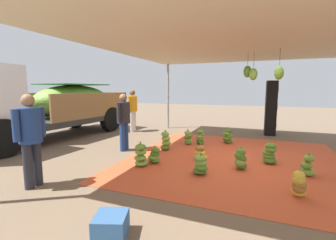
{
  "coord_description": "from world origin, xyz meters",
  "views": [
    {
      "loc": [
        -5.91,
        -0.57,
        1.75
      ],
      "look_at": [
        0.64,
        2.04,
        0.81
      ],
      "focal_mm": 25.01,
      "sensor_mm": 36.0,
      "label": 1
    }
  ],
  "objects_px": {
    "banana_bunch_1": "(228,136)",
    "banana_bunch_10": "(200,153)",
    "worker_0": "(133,107)",
    "banana_bunch_0": "(299,185)",
    "banana_bunch_11": "(154,156)",
    "speaker_stack": "(271,108)",
    "banana_bunch_3": "(270,154)",
    "worker_2": "(124,118)",
    "banana_bunch_7": "(188,138)",
    "banana_bunch_8": "(200,137)",
    "banana_bunch_6": "(141,156)",
    "worker_1": "(30,134)",
    "banana_bunch_12": "(200,165)",
    "banana_bunch_4": "(166,141)",
    "banana_bunch_2": "(308,166)",
    "banana_bunch_5": "(241,159)",
    "cargo_truck_main": "(43,104)",
    "crate_0": "(111,226)"
  },
  "relations": [
    {
      "from": "banana_bunch_4",
      "to": "banana_bunch_10",
      "type": "distance_m",
      "value": 1.28
    },
    {
      "from": "banana_bunch_12",
      "to": "banana_bunch_7",
      "type": "bearing_deg",
      "value": 22.45
    },
    {
      "from": "banana_bunch_4",
      "to": "banana_bunch_5",
      "type": "height_order",
      "value": "banana_bunch_4"
    },
    {
      "from": "banana_bunch_0",
      "to": "banana_bunch_11",
      "type": "xyz_separation_m",
      "value": [
        0.72,
        2.91,
        -0.04
      ]
    },
    {
      "from": "banana_bunch_12",
      "to": "crate_0",
      "type": "relative_size",
      "value": 1.17
    },
    {
      "from": "banana_bunch_7",
      "to": "worker_1",
      "type": "distance_m",
      "value": 4.48
    },
    {
      "from": "banana_bunch_10",
      "to": "worker_0",
      "type": "bearing_deg",
      "value": 51.43
    },
    {
      "from": "speaker_stack",
      "to": "banana_bunch_5",
      "type": "bearing_deg",
      "value": 171.07
    },
    {
      "from": "banana_bunch_11",
      "to": "speaker_stack",
      "type": "relative_size",
      "value": 0.2
    },
    {
      "from": "worker_0",
      "to": "banana_bunch_12",
      "type": "bearing_deg",
      "value": -135.12
    },
    {
      "from": "banana_bunch_7",
      "to": "banana_bunch_2",
      "type": "bearing_deg",
      "value": -119.21
    },
    {
      "from": "banana_bunch_7",
      "to": "banana_bunch_8",
      "type": "height_order",
      "value": "banana_bunch_8"
    },
    {
      "from": "banana_bunch_10",
      "to": "worker_0",
      "type": "xyz_separation_m",
      "value": [
        2.84,
        3.56,
        0.82
      ]
    },
    {
      "from": "banana_bunch_0",
      "to": "banana_bunch_10",
      "type": "distance_m",
      "value": 2.41
    },
    {
      "from": "banana_bunch_1",
      "to": "banana_bunch_10",
      "type": "distance_m",
      "value": 2.12
    },
    {
      "from": "banana_bunch_6",
      "to": "banana_bunch_10",
      "type": "relative_size",
      "value": 1.38
    },
    {
      "from": "banana_bunch_4",
      "to": "worker_0",
      "type": "distance_m",
      "value": 3.41
    },
    {
      "from": "banana_bunch_1",
      "to": "speaker_stack",
      "type": "distance_m",
      "value": 2.59
    },
    {
      "from": "banana_bunch_3",
      "to": "banana_bunch_10",
      "type": "height_order",
      "value": "banana_bunch_3"
    },
    {
      "from": "banana_bunch_7",
      "to": "crate_0",
      "type": "bearing_deg",
      "value": -174.14
    },
    {
      "from": "banana_bunch_6",
      "to": "worker_0",
      "type": "height_order",
      "value": "worker_0"
    },
    {
      "from": "banana_bunch_0",
      "to": "cargo_truck_main",
      "type": "distance_m",
      "value": 7.87
    },
    {
      "from": "banana_bunch_7",
      "to": "banana_bunch_8",
      "type": "xyz_separation_m",
      "value": [
        0.21,
        -0.34,
        0.02
      ]
    },
    {
      "from": "banana_bunch_0",
      "to": "worker_0",
      "type": "distance_m",
      "value": 7.01
    },
    {
      "from": "banana_bunch_2",
      "to": "worker_0",
      "type": "distance_m",
      "value": 6.65
    },
    {
      "from": "banana_bunch_11",
      "to": "banana_bunch_5",
      "type": "bearing_deg",
      "value": -80.97
    },
    {
      "from": "banana_bunch_3",
      "to": "banana_bunch_7",
      "type": "xyz_separation_m",
      "value": [
        1.09,
        2.33,
        -0.03
      ]
    },
    {
      "from": "speaker_stack",
      "to": "banana_bunch_3",
      "type": "bearing_deg",
      "value": 178.31
    },
    {
      "from": "banana_bunch_8",
      "to": "banana_bunch_10",
      "type": "xyz_separation_m",
      "value": [
        -1.63,
        -0.41,
        -0.05
      ]
    },
    {
      "from": "banana_bunch_10",
      "to": "crate_0",
      "type": "distance_m",
      "value": 3.37
    },
    {
      "from": "cargo_truck_main",
      "to": "worker_1",
      "type": "height_order",
      "value": "cargo_truck_main"
    },
    {
      "from": "banana_bunch_10",
      "to": "worker_1",
      "type": "xyz_separation_m",
      "value": [
        -2.68,
        2.4,
        0.8
      ]
    },
    {
      "from": "banana_bunch_11",
      "to": "banana_bunch_7",
      "type": "bearing_deg",
      "value": -5.31
    },
    {
      "from": "banana_bunch_11",
      "to": "cargo_truck_main",
      "type": "relative_size",
      "value": 0.07
    },
    {
      "from": "banana_bunch_2",
      "to": "banana_bunch_6",
      "type": "relative_size",
      "value": 0.85
    },
    {
      "from": "banana_bunch_1",
      "to": "banana_bunch_8",
      "type": "bearing_deg",
      "value": 119.79
    },
    {
      "from": "banana_bunch_8",
      "to": "banana_bunch_12",
      "type": "relative_size",
      "value": 1.15
    },
    {
      "from": "banana_bunch_2",
      "to": "crate_0",
      "type": "height_order",
      "value": "banana_bunch_2"
    },
    {
      "from": "banana_bunch_2",
      "to": "crate_0",
      "type": "xyz_separation_m",
      "value": [
        -3.1,
        2.53,
        -0.08
      ]
    },
    {
      "from": "banana_bunch_3",
      "to": "crate_0",
      "type": "distance_m",
      "value": 4.13
    },
    {
      "from": "banana_bunch_11",
      "to": "worker_2",
      "type": "xyz_separation_m",
      "value": [
        0.77,
        1.31,
        0.76
      ]
    },
    {
      "from": "banana_bunch_6",
      "to": "banana_bunch_5",
      "type": "bearing_deg",
      "value": -73.75
    },
    {
      "from": "banana_bunch_6",
      "to": "worker_1",
      "type": "relative_size",
      "value": 0.34
    },
    {
      "from": "banana_bunch_2",
      "to": "banana_bunch_5",
      "type": "xyz_separation_m",
      "value": [
        -0.09,
        1.29,
        0.02
      ]
    },
    {
      "from": "worker_1",
      "to": "speaker_stack",
      "type": "distance_m",
      "value": 7.98
    },
    {
      "from": "banana_bunch_0",
      "to": "banana_bunch_10",
      "type": "relative_size",
      "value": 1.15
    },
    {
      "from": "banana_bunch_5",
      "to": "banana_bunch_10",
      "type": "height_order",
      "value": "banana_bunch_5"
    },
    {
      "from": "banana_bunch_3",
      "to": "worker_2",
      "type": "xyz_separation_m",
      "value": [
        -0.23,
        3.83,
        0.7
      ]
    },
    {
      "from": "banana_bunch_7",
      "to": "banana_bunch_8",
      "type": "relative_size",
      "value": 0.94
    },
    {
      "from": "banana_bunch_0",
      "to": "banana_bunch_3",
      "type": "bearing_deg",
      "value": 12.82
    }
  ]
}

